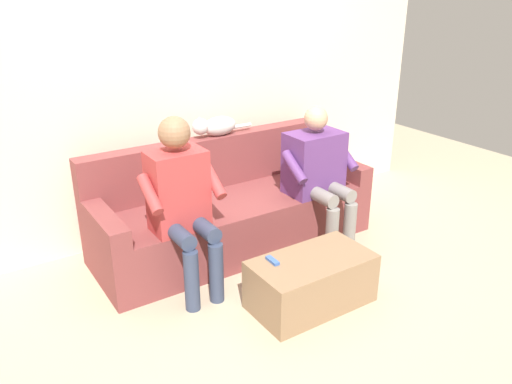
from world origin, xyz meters
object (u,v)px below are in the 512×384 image
object	(u,v)px
person_right_seated	(182,197)
cat_on_backrest	(215,126)
couch	(232,211)
person_left_seated	(318,169)
coffee_table	(311,281)
remote_blue	(272,261)

from	to	relation	value
person_right_seated	cat_on_backrest	distance (m)	0.91
couch	person_left_seated	world-z (taller)	person_left_seated
person_right_seated	cat_on_backrest	size ratio (longest dim) A/B	2.29
person_right_seated	coffee_table	bearing A→B (deg)	132.11
couch	cat_on_backrest	xyz separation A→B (m)	(-0.02, -0.26, 0.64)
remote_blue	couch	bearing A→B (deg)	167.41
coffee_table	person_left_seated	bearing A→B (deg)	-131.12
couch	remote_blue	size ratio (longest dim) A/B	19.62
coffee_table	remote_blue	size ratio (longest dim) A/B	7.06
couch	coffee_table	bearing A→B (deg)	90.00
cat_on_backrest	remote_blue	xyz separation A→B (m)	(0.25, 1.18, -0.58)
person_right_seated	cat_on_backrest	world-z (taller)	person_right_seated
couch	person_right_seated	size ratio (longest dim) A/B	1.84
coffee_table	remote_blue	distance (m)	0.32
coffee_table	person_right_seated	size ratio (longest dim) A/B	0.66
person_left_seated	cat_on_backrest	size ratio (longest dim) A/B	2.11
couch	person_right_seated	world-z (taller)	person_right_seated
person_right_seated	remote_blue	size ratio (longest dim) A/B	10.66
couch	coffee_table	xyz separation A→B (m)	(0.00, 1.02, -0.12)
person_right_seated	couch	bearing A→B (deg)	-148.20
couch	coffee_table	world-z (taller)	couch
remote_blue	coffee_table	bearing A→B (deg)	67.51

